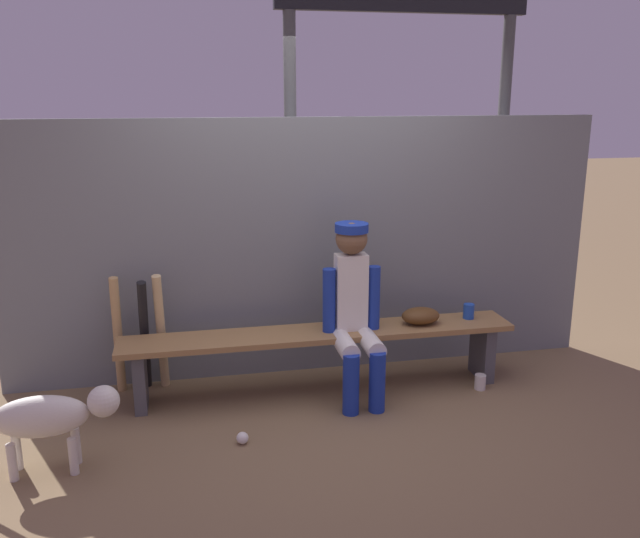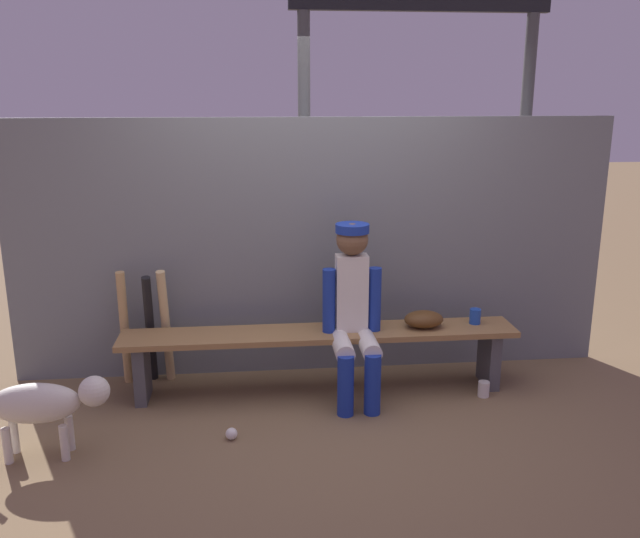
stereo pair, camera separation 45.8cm
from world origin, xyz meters
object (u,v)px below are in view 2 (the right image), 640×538
object	(u,v)px
baseball_glove	(424,319)
dog	(45,403)
dugout_bench	(320,343)
bat_aluminum_black	(150,329)
cup_on_bench	(475,316)
baseball	(232,434)
cup_on_ground	(484,389)
bat_wood_natural	(166,327)
scoreboard	(428,22)
player_seated	(354,307)
bat_wood_tan	(125,328)

from	to	relation	value
baseball_glove	dog	world-z (taller)	baseball_glove
dugout_bench	bat_aluminum_black	distance (m)	1.24
baseball_glove	cup_on_bench	xyz separation A→B (m)	(0.39, 0.04, -0.00)
baseball	dugout_bench	bearing A→B (deg)	45.75
cup_on_ground	cup_on_bench	size ratio (longest dim) A/B	1.00
baseball	cup_on_ground	world-z (taller)	cup_on_ground
bat_wood_natural	scoreboard	distance (m)	3.12
baseball_glove	cup_on_bench	world-z (taller)	baseball_glove
baseball_glove	cup_on_bench	distance (m)	0.39
cup_on_ground	scoreboard	world-z (taller)	scoreboard
player_seated	dog	distance (m)	2.02
bat_wood_tan	baseball_glove	bearing A→B (deg)	-7.44
baseball_glove	player_seated	bearing A→B (deg)	-168.34
bat_wood_natural	cup_on_bench	xyz separation A→B (m)	(2.23, -0.22, 0.07)
bat_wood_tan	baseball	distance (m)	1.26
bat_wood_natural	bat_aluminum_black	size ratio (longest dim) A/B	1.04
baseball_glove	scoreboard	world-z (taller)	scoreboard
cup_on_bench	baseball_glove	bearing A→B (deg)	-174.23
dugout_bench	bat_wood_tan	world-z (taller)	bat_wood_tan
bat_aluminum_black	cup_on_bench	size ratio (longest dim) A/B	7.68
cup_on_ground	dog	xyz separation A→B (m)	(-2.82, -0.51, 0.28)
baseball	bat_wood_natural	bearing A→B (deg)	118.34
bat_aluminum_black	bat_wood_tan	xyz separation A→B (m)	(-0.18, 0.02, 0.01)
scoreboard	cup_on_ground	bearing A→B (deg)	-82.72
scoreboard	dog	world-z (taller)	scoreboard
bat_wood_natural	bat_aluminum_black	bearing A→B (deg)	176.50
bat_wood_natural	dugout_bench	bearing A→B (deg)	-13.16
baseball_glove	cup_on_ground	distance (m)	0.64
baseball_glove	bat_wood_natural	distance (m)	1.86
cup_on_bench	dog	size ratio (longest dim) A/B	0.13
player_seated	cup_on_bench	bearing A→B (deg)	9.17
bat_aluminum_black	cup_on_ground	xyz separation A→B (m)	(2.35, -0.47, -0.36)
bat_aluminum_black	dog	size ratio (longest dim) A/B	1.00
bat_wood_tan	baseball	bearing A→B (deg)	-49.57
baseball_glove	cup_on_ground	bearing A→B (deg)	-27.05
dugout_bench	cup_on_ground	xyz separation A→B (m)	(1.14, -0.20, -0.31)
cup_on_bench	scoreboard	xyz separation A→B (m)	(-0.16, 1.05, 2.10)
baseball_glove	scoreboard	bearing A→B (deg)	77.97
bat_wood_natural	bat_aluminum_black	distance (m)	0.12
player_seated	bat_aluminum_black	distance (m)	1.50
baseball	cup_on_ground	bearing A→B (deg)	13.73
bat_wood_natural	cup_on_bench	size ratio (longest dim) A/B	8.00
dugout_bench	scoreboard	world-z (taller)	scoreboard
baseball	scoreboard	world-z (taller)	scoreboard
dugout_bench	cup_on_bench	world-z (taller)	cup_on_bench
baseball_glove	dog	bearing A→B (deg)	-163.53
cup_on_ground	cup_on_bench	xyz separation A→B (m)	(-0.01, 0.24, 0.46)
scoreboard	player_seated	bearing A→B (deg)	-122.15
baseball	dog	world-z (taller)	dog
dugout_bench	bat_wood_tan	xyz separation A→B (m)	(-1.39, 0.28, 0.07)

